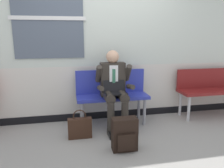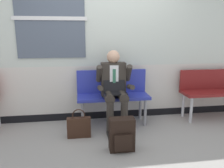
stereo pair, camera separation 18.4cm
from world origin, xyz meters
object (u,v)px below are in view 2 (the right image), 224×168
at_px(bench_empty, 216,89).
at_px(person_seated, 114,87).
at_px(backpack, 122,135).
at_px(bench_with_person, 113,92).
at_px(handbag, 79,127).

xyz_separation_m(bench_empty, person_seated, (-1.91, -0.19, 0.14)).
relative_size(person_seated, backpack, 2.82).
bearing_deg(backpack, person_seated, 88.26).
height_order(bench_empty, backpack, bench_empty).
relative_size(bench_with_person, handbag, 2.71).
bearing_deg(handbag, person_seated, 27.04).
xyz_separation_m(bench_with_person, bench_empty, (1.91, -0.00, -0.01)).
relative_size(bench_empty, person_seated, 1.03).
bearing_deg(person_seated, bench_empty, 5.83).
bearing_deg(bench_with_person, backpack, -91.38).
relative_size(bench_with_person, person_seated, 0.95).
relative_size(backpack, handbag, 1.01).
bearing_deg(bench_empty, person_seated, -174.17).
height_order(bench_with_person, person_seated, person_seated).
relative_size(bench_with_person, backpack, 2.68).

